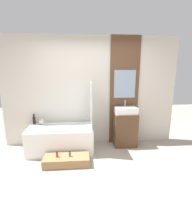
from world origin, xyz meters
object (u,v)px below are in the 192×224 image
bathtub (61,139)px  bottle_soap_primary (57,155)px  vase_round_light (42,121)px  wooden_step_bench (67,161)px  bottle_soap_secondary (70,154)px  sink (126,110)px  vase_tall_dark (34,120)px

bathtub → bottle_soap_primary: 0.63m
bottle_soap_primary → vase_round_light: bearing=116.7°
wooden_step_bench → bathtub: bearing=104.8°
bathtub → bottle_soap_secondary: (0.23, -0.63, -0.06)m
bottle_soap_primary → sink: bearing=27.2°
vase_tall_dark → bottle_soap_secondary: (0.88, -0.93, -0.45)m
sink → vase_tall_dark: (-2.18, 0.14, -0.22)m
sink → bottle_soap_secondary: (-1.30, -0.80, -0.66)m
vase_tall_dark → vase_round_light: bearing=-11.6°
sink → bottle_soap_secondary: 1.66m
wooden_step_bench → vase_tall_dark: 1.37m
wooden_step_bench → sink: bearing=30.2°
vase_round_light → bottle_soap_secondary: (0.70, -0.90, -0.42)m
bathtub → vase_round_light: bearing=150.2°
bathtub → bottle_soap_secondary: bearing=-69.6°
wooden_step_bench → vase_tall_dark: vase_tall_dark is taller
wooden_step_bench → vase_tall_dark: bearing=130.9°
sink → vase_tall_dark: sink is taller
bathtub → sink: bearing=6.1°
bathtub → sink: size_ratio=2.83×
wooden_step_bench → sink: 1.77m
sink → bottle_soap_primary: bearing=-152.8°
vase_round_light → bathtub: bearing=-29.8°
bathtub → vase_tall_dark: bearing=154.8°
bathtub → wooden_step_bench: bearing=-75.2°
bathtub → wooden_step_bench: bathtub is taller
vase_round_light → bottle_soap_secondary: 1.21m
sink → bathtub: bearing=-173.9°
bottle_soap_secondary → vase_round_light: bearing=127.9°
bottle_soap_primary → bottle_soap_secondary: 0.25m
vase_tall_dark → bottle_soap_primary: 1.21m
vase_tall_dark → bottle_soap_secondary: size_ratio=2.17×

